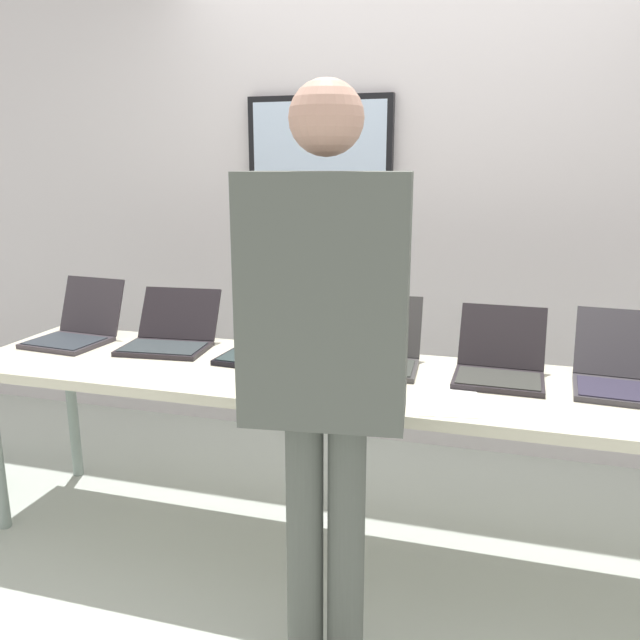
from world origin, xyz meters
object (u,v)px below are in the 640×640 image
(laptop_station_2, at_px, (267,344))
(laptop_station_3, at_px, (378,351))
(workbench, at_px, (365,388))
(laptop_station_1, at_px, (170,335))
(person, at_px, (326,341))
(laptop_station_5, at_px, (628,373))
(laptop_station_0, at_px, (77,328))
(laptop_station_4, at_px, (500,363))

(laptop_station_2, relative_size, laptop_station_3, 0.92)
(workbench, relative_size, laptop_station_1, 8.12)
(workbench, height_order, person, person)
(laptop_station_5, distance_m, person, 1.21)
(laptop_station_0, distance_m, person, 1.59)
(laptop_station_0, distance_m, laptop_station_5, 2.29)
(workbench, bearing_deg, laptop_station_2, 163.29)
(workbench, relative_size, laptop_station_2, 9.13)
(workbench, distance_m, laptop_station_1, 0.93)
(laptop_station_3, xyz_separation_m, laptop_station_5, (0.91, -0.02, -0.00))
(workbench, bearing_deg, laptop_station_0, 174.52)
(workbench, distance_m, laptop_station_3, 0.19)
(laptop_station_0, relative_size, person, 0.22)
(laptop_station_2, relative_size, laptop_station_5, 0.83)
(laptop_station_1, bearing_deg, laptop_station_4, -1.19)
(workbench, distance_m, laptop_station_0, 1.37)
(workbench, xyz_separation_m, laptop_station_5, (0.93, 0.14, 0.10))
(laptop_station_1, height_order, person, person)
(laptop_station_0, relative_size, laptop_station_3, 1.00)
(laptop_station_0, xyz_separation_m, laptop_station_4, (1.85, 0.01, -0.00))
(laptop_station_0, height_order, person, person)
(workbench, xyz_separation_m, laptop_station_0, (-1.36, 0.13, 0.11))
(laptop_station_0, bearing_deg, laptop_station_5, 0.11)
(workbench, relative_size, laptop_station_5, 7.59)
(laptop_station_5, bearing_deg, laptop_station_3, 178.70)
(laptop_station_3, relative_size, laptop_station_4, 1.04)
(workbench, bearing_deg, laptop_station_4, 15.70)
(person, bearing_deg, workbench, 91.81)
(workbench, distance_m, laptop_station_2, 0.48)
(person, bearing_deg, laptop_station_1, 139.76)
(laptop_station_3, height_order, person, person)
(laptop_station_3, bearing_deg, laptop_station_5, -1.30)
(laptop_station_2, height_order, person, person)
(laptop_station_1, relative_size, laptop_station_4, 1.08)
(laptop_station_2, bearing_deg, laptop_station_1, 176.07)
(laptop_station_0, bearing_deg, laptop_station_1, 4.35)
(laptop_station_4, bearing_deg, laptop_station_0, -179.83)
(laptop_station_3, xyz_separation_m, person, (0.00, -0.78, 0.25))
(laptop_station_0, height_order, laptop_station_4, laptop_station_0)
(laptop_station_4, height_order, laptop_station_5, laptop_station_5)
(laptop_station_1, bearing_deg, person, -40.24)
(laptop_station_0, relative_size, laptop_station_4, 1.04)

